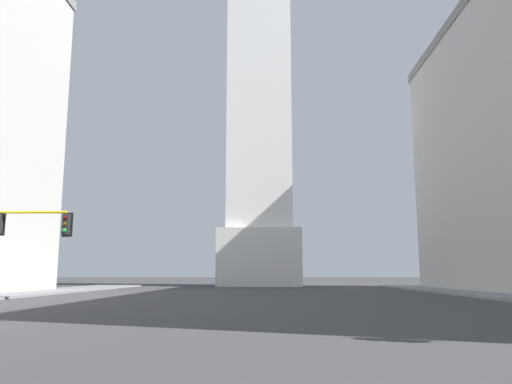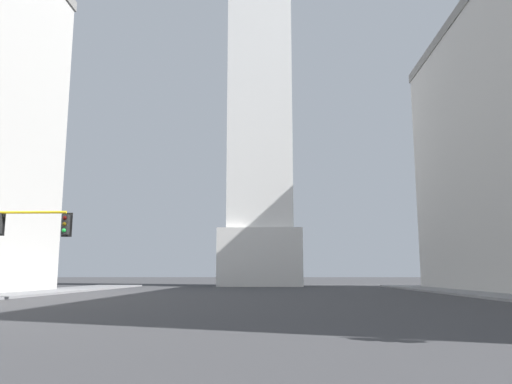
# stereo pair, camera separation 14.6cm
# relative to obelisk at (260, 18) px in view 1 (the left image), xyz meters

# --- Properties ---
(obelisk) EXTENTS (9.49, 9.49, 70.75)m
(obelisk) POSITION_rel_obelisk_xyz_m (0.00, 0.00, 0.00)
(obelisk) COLOR silver
(obelisk) RESTS_ON ground_plane
(traffic_light_mid_left) EXTENTS (4.52, 0.50, 4.83)m
(traffic_light_mid_left) POSITION_rel_obelisk_xyz_m (-12.26, -32.92, -30.15)
(traffic_light_mid_left) COLOR yellow
(traffic_light_mid_left) RESTS_ON ground_plane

